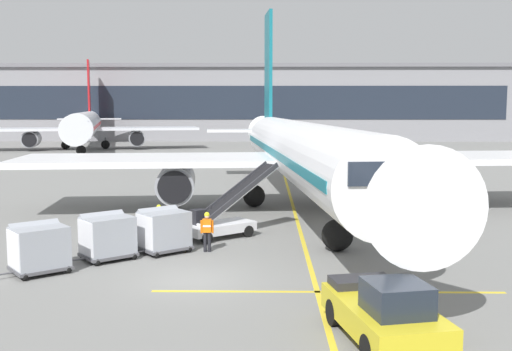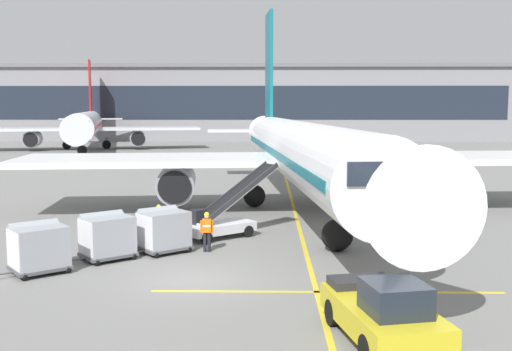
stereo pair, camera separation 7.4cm
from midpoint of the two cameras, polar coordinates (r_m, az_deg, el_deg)
ground_plane at (r=22.30m, az=-6.07°, el=-9.79°), size 600.00×600.00×0.00m
parked_airplane at (r=36.95m, az=4.13°, el=2.26°), size 34.23×43.33×14.52m
belt_loader at (r=29.12m, az=-3.12°, el=-4.02°), size 4.74×4.16×3.48m
baggage_cart_lead at (r=26.37m, az=-8.67°, el=-5.05°), size 2.62×2.50×1.91m
baggage_cart_second at (r=25.61m, az=-13.82°, el=-5.51°), size 2.62×2.50×1.91m
baggage_cart_third at (r=24.28m, az=-19.76°, el=-6.36°), size 2.62×2.50×1.91m
pushback_tug at (r=16.78m, az=12.10°, el=-12.48°), size 2.97×4.74×1.83m
ground_crew_by_loader at (r=26.08m, az=-9.71°, el=-5.20°), size 0.37×0.53×1.74m
ground_crew_by_carts at (r=28.44m, az=-9.07°, el=-4.21°), size 0.57×0.26×1.74m
ground_crew_marshaller at (r=26.21m, az=-4.58°, el=-5.07°), size 0.57×0.25×1.74m
safety_cone_engine_keepout at (r=37.07m, az=-8.16°, el=-2.80°), size 0.53×0.53×0.61m
apron_guidance_line_lead_in at (r=36.56m, az=3.72°, el=-3.34°), size 0.20×110.00×0.01m
apron_guidance_line_stop_bar at (r=20.97m, az=6.85°, el=-10.86°), size 12.00×0.20×0.01m
terminal_building at (r=121.03m, az=-7.15°, el=6.79°), size 124.42×21.41×14.05m
distant_airplane at (r=92.08m, az=-15.75°, el=4.56°), size 33.53×42.50×14.27m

